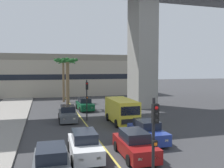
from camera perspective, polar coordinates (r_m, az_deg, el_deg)
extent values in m
cube|color=#DBCC4C|center=(24.57, -6.54, -8.94)|extent=(0.14, 56.00, 0.01)
cube|color=gray|center=(34.22, 7.13, 7.87)|extent=(2.80, 4.40, 15.76)
cube|color=#BCB29E|center=(49.96, -11.53, 1.40)|extent=(34.04, 8.00, 6.91)
cube|color=gray|center=(49.97, -11.59, 6.05)|extent=(33.36, 7.20, 1.20)
cube|color=black|center=(45.95, -11.14, 1.65)|extent=(30.64, 0.04, 1.00)
cube|color=#4C5156|center=(12.67, -14.11, -18.57)|extent=(1.77, 4.13, 0.80)
cube|color=black|center=(12.57, -14.17, -15.44)|extent=(1.43, 2.07, 0.60)
cylinder|color=black|center=(13.98, -10.71, -17.50)|extent=(0.23, 0.64, 0.64)
cylinder|color=black|center=(13.96, -17.66, -17.63)|extent=(0.23, 0.64, 0.64)
cube|color=maroon|center=(15.22, 5.42, -14.62)|extent=(1.77, 4.13, 0.80)
cube|color=black|center=(15.16, 5.24, -12.01)|extent=(1.43, 2.07, 0.60)
cube|color=#F2EDCC|center=(13.63, 10.44, -16.66)|extent=(0.24, 0.08, 0.14)
cube|color=#F2EDCC|center=(13.28, 6.62, -17.19)|extent=(0.24, 0.08, 0.14)
cylinder|color=black|center=(14.50, 10.38, -16.70)|extent=(0.23, 0.64, 0.64)
cylinder|color=black|center=(13.93, 4.07, -17.53)|extent=(0.23, 0.64, 0.64)
cylinder|color=black|center=(16.71, 6.52, -13.89)|extent=(0.23, 0.64, 0.64)
cylinder|color=black|center=(16.21, 1.03, -14.42)|extent=(0.23, 0.64, 0.64)
cube|color=#4C5156|center=(25.25, -10.38, -7.30)|extent=(1.85, 4.16, 0.80)
cube|color=black|center=(25.28, -10.42, -5.72)|extent=(1.47, 2.10, 0.60)
cube|color=#F2EDCC|center=(23.30, -8.91, -8.07)|extent=(0.24, 0.09, 0.14)
cube|color=#F2EDCC|center=(23.24, -11.23, -8.13)|extent=(0.24, 0.09, 0.14)
cylinder|color=black|center=(24.12, -8.25, -8.42)|extent=(0.24, 0.65, 0.64)
cylinder|color=black|center=(24.02, -12.13, -8.52)|extent=(0.24, 0.65, 0.64)
cylinder|color=black|center=(26.60, -8.80, -7.29)|extent=(0.24, 0.65, 0.64)
cylinder|color=black|center=(26.51, -12.31, -7.37)|extent=(0.24, 0.65, 0.64)
cube|color=#0C4728|center=(31.45, -6.45, -5.09)|extent=(1.84, 4.16, 0.80)
cube|color=black|center=(31.50, -6.52, -3.83)|extent=(1.46, 2.10, 0.60)
cube|color=#F2EDCC|center=(29.60, -4.78, -5.54)|extent=(0.24, 0.09, 0.14)
cube|color=#F2EDCC|center=(29.40, -6.56, -5.61)|extent=(0.24, 0.09, 0.14)
cylinder|color=black|center=(30.44, -4.47, -5.87)|extent=(0.24, 0.65, 0.64)
cylinder|color=black|center=(30.10, -7.48, -6.00)|extent=(0.24, 0.65, 0.64)
cylinder|color=black|center=(32.88, -5.51, -5.16)|extent=(0.24, 0.65, 0.64)
cylinder|color=black|center=(32.58, -8.30, -5.27)|extent=(0.24, 0.65, 0.64)
cube|color=white|center=(15.16, -6.46, -14.70)|extent=(1.83, 4.15, 0.80)
cube|color=black|center=(15.11, -6.56, -12.08)|extent=(1.46, 2.09, 0.60)
cube|color=#F2EDCC|center=(13.35, -3.15, -17.06)|extent=(0.24, 0.09, 0.14)
cube|color=#F2EDCC|center=(13.21, -7.32, -17.30)|extent=(0.24, 0.09, 0.14)
cylinder|color=black|center=(14.20, -2.34, -17.10)|extent=(0.24, 0.65, 0.64)
cylinder|color=black|center=(13.98, -9.15, -17.48)|extent=(0.24, 0.65, 0.64)
cylinder|color=black|center=(16.55, -4.22, -14.04)|extent=(0.24, 0.65, 0.64)
cylinder|color=black|center=(16.37, -9.97, -14.30)|extent=(0.24, 0.65, 0.64)
cube|color=navy|center=(18.26, 8.36, -11.53)|extent=(1.71, 4.10, 0.80)
cube|color=black|center=(18.23, 8.18, -9.35)|extent=(1.40, 2.05, 0.60)
cube|color=#F2EDCC|center=(16.72, 12.76, -12.83)|extent=(0.24, 0.08, 0.14)
cube|color=#F2EDCC|center=(16.31, 9.80, -13.22)|extent=(0.24, 0.08, 0.14)
cylinder|color=black|center=(17.58, 12.56, -13.05)|extent=(0.22, 0.64, 0.64)
cylinder|color=black|center=(16.90, 7.60, -13.69)|extent=(0.22, 0.64, 0.64)
cylinder|color=black|center=(19.77, 8.98, -11.13)|extent=(0.22, 0.64, 0.64)
cylinder|color=black|center=(19.16, 4.50, -11.57)|extent=(0.22, 0.64, 0.64)
cube|color=yellow|center=(23.72, 2.25, -6.16)|extent=(2.03, 5.21, 2.10)
cube|color=black|center=(21.27, 4.39, -6.34)|extent=(1.80, 0.09, 0.80)
cube|color=black|center=(21.40, 4.43, -8.82)|extent=(1.70, 0.07, 0.44)
cylinder|color=black|center=(22.77, 5.77, -8.97)|extent=(0.26, 0.76, 0.76)
cylinder|color=black|center=(22.16, 1.13, -9.30)|extent=(0.26, 0.76, 0.76)
cylinder|color=black|center=(25.64, 3.20, -7.53)|extent=(0.26, 0.76, 0.76)
cylinder|color=black|center=(25.10, -0.95, -7.77)|extent=(0.26, 0.76, 0.76)
cylinder|color=black|center=(10.13, 9.71, -15.10)|extent=(0.12, 0.12, 4.20)
cube|color=black|center=(9.63, 10.17, -6.86)|extent=(0.24, 0.20, 0.76)
sphere|color=red|center=(9.50, 10.45, -5.54)|extent=(0.14, 0.14, 0.14)
sphere|color=black|center=(9.54, 10.43, -6.96)|extent=(0.14, 0.14, 0.14)
sphere|color=black|center=(9.59, 10.42, -8.37)|extent=(0.14, 0.14, 0.14)
cube|color=black|center=(9.94, 10.03, -13.66)|extent=(0.20, 0.16, 0.24)
cube|color=orange|center=(9.87, 10.24, -13.79)|extent=(0.12, 0.03, 0.12)
cylinder|color=black|center=(24.94, -5.97, -3.85)|extent=(0.12, 0.12, 4.20)
cube|color=black|center=(24.65, -5.94, -0.44)|extent=(0.24, 0.20, 0.76)
sphere|color=red|center=(24.54, -5.90, 0.11)|extent=(0.14, 0.14, 0.14)
sphere|color=black|center=(24.56, -5.89, -0.45)|extent=(0.14, 0.14, 0.14)
sphere|color=black|center=(24.57, -5.89, -1.01)|extent=(0.14, 0.14, 0.14)
cube|color=black|center=(24.79, -5.93, -3.20)|extent=(0.20, 0.16, 0.24)
cube|color=orange|center=(24.71, -5.89, -3.22)|extent=(0.12, 0.03, 0.12)
cylinder|color=brown|center=(33.56, -10.42, -0.06)|extent=(0.46, 0.46, 6.42)
sphere|color=#236028|center=(33.51, -10.49, 5.68)|extent=(0.60, 0.60, 0.60)
cone|color=#236028|center=(33.63, -8.94, 5.13)|extent=(0.49, 1.86, 1.04)
cone|color=#236028|center=(34.32, -9.81, 5.19)|extent=(1.82, 1.35, 0.94)
cone|color=#236028|center=(34.35, -11.03, 5.13)|extent=(1.91, 0.92, 0.98)
cone|color=#236028|center=(33.90, -11.87, 5.22)|extent=(1.33, 1.83, 0.91)
cone|color=#236028|center=(33.03, -11.81, 5.15)|extent=(1.23, 1.85, 1.01)
cone|color=#236028|center=(32.60, -10.45, 5.32)|extent=(1.89, 0.58, 0.89)
cone|color=#236028|center=(32.94, -9.26, 5.31)|extent=(1.63, 1.63, 0.89)
cylinder|color=brown|center=(39.45, -11.38, 0.62)|extent=(0.34, 0.34, 6.63)
sphere|color=#236028|center=(39.42, -11.44, 5.65)|extent=(0.60, 0.60, 0.60)
cone|color=#236028|center=(39.42, -10.05, 5.28)|extent=(0.60, 1.98, 0.94)
cone|color=#236028|center=(40.13, -10.53, 5.21)|extent=(1.67, 1.71, 0.98)
cone|color=#236028|center=(40.35, -11.73, 5.26)|extent=(2.00, 0.70, 0.90)
cone|color=#236028|center=(40.11, -12.38, 5.21)|extent=(1.80, 1.57, 0.96)
cone|color=#236028|center=(39.31, -12.82, 5.21)|extent=(0.51, 1.97, 0.98)
cone|color=#236028|center=(38.75, -12.44, 5.41)|extent=(1.60, 1.78, 0.78)
cone|color=#236028|center=(38.46, -11.51, 5.19)|extent=(1.98, 0.69, 1.06)
cone|color=#236028|center=(38.86, -10.29, 5.30)|extent=(1.60, 1.77, 0.94)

